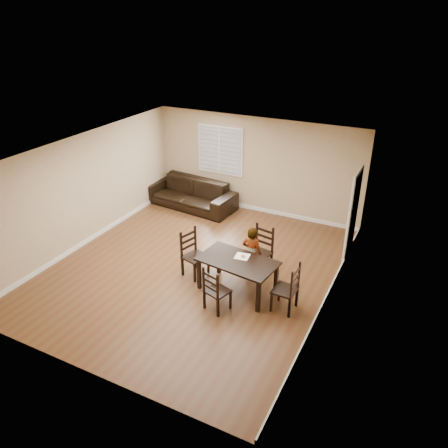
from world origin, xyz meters
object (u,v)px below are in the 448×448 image
at_px(chair_left, 191,254).
at_px(chair_far, 213,292).
at_px(chair_right, 291,291).
at_px(sofa, 190,194).
at_px(chair_near, 262,250).
at_px(child, 252,253).
at_px(donut, 243,256).
at_px(dining_table, 237,264).

bearing_deg(chair_left, chair_far, -116.50).
distance_m(chair_right, sofa, 5.44).
bearing_deg(chair_far, sofa, -37.16).
height_order(chair_near, chair_right, chair_near).
bearing_deg(sofa, child, -34.85).
distance_m(chair_left, chair_right, 2.42).
xyz_separation_m(chair_right, child, (-1.12, 0.71, 0.15)).
relative_size(chair_right, sofa, 0.38).
bearing_deg(donut, child, 85.58).
relative_size(dining_table, chair_right, 1.64).
height_order(chair_far, chair_left, chair_left).
xyz_separation_m(child, sofa, (-3.12, 2.69, -0.22)).
bearing_deg(chair_left, chair_near, -41.64).
bearing_deg(chair_far, child, -80.90).
distance_m(chair_near, chair_far, 1.85).
distance_m(chair_left, donut, 1.27).
distance_m(chair_left, sofa, 3.60).
bearing_deg(chair_right, chair_near, -134.90).
distance_m(chair_far, chair_right, 1.49).
distance_m(chair_right, donut, 1.23).
relative_size(dining_table, chair_left, 1.57).
distance_m(chair_far, chair_left, 1.46).
distance_m(dining_table, chair_left, 1.22).
relative_size(chair_near, chair_right, 1.05).
height_order(chair_near, chair_left, chair_near).
relative_size(chair_near, child, 0.87).
distance_m(donut, sofa, 4.38).
height_order(child, sofa, child).
distance_m(chair_near, donut, 0.88).
height_order(chair_right, donut, chair_right).
bearing_deg(chair_left, chair_right, -81.10).
height_order(chair_left, sofa, chair_left).
height_order(dining_table, donut, donut).
bearing_deg(chair_left, sofa, 47.44).
bearing_deg(sofa, dining_table, -40.97).
bearing_deg(donut, chair_right, -15.28).
height_order(chair_near, sofa, chair_near).
distance_m(chair_right, child, 1.34).
xyz_separation_m(chair_near, chair_far, (-0.26, -1.83, -0.05)).
bearing_deg(sofa, donut, -39.02).
height_order(chair_left, chair_right, chair_left).
height_order(dining_table, sofa, sofa).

